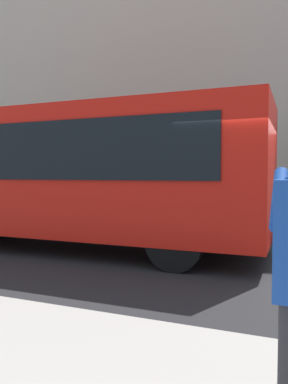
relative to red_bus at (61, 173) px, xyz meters
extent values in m
plane|color=#232326|center=(-4.29, 0.09, -1.68)|extent=(60.00, 60.00, 0.00)
cube|color=beige|center=(-4.29, -6.71, 4.32)|extent=(28.00, 0.80, 12.00)
cube|color=red|center=(-0.02, -0.01, 0.02)|extent=(9.00, 2.50, 2.60)
cube|color=black|center=(-0.02, 1.25, 0.42)|extent=(7.60, 0.06, 1.10)
cylinder|color=black|center=(-3.02, -1.11, -1.18)|extent=(1.00, 0.28, 1.00)
cylinder|color=black|center=(-3.02, 1.09, -1.18)|extent=(1.00, 0.28, 1.00)
cylinder|color=#1E4CAD|center=(-4.85, 4.84, -0.16)|extent=(0.09, 0.48, 0.37)
camera|label=1|loc=(-4.95, 7.21, -0.02)|focal=35.53mm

